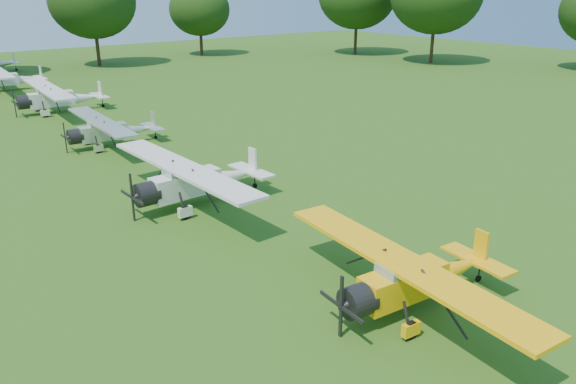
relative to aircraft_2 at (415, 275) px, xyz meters
name	(u,v)px	position (x,y,z in m)	size (l,w,h in m)	color
ground	(278,249)	(-0.78, 6.09, -1.18)	(160.00, 160.00, 0.00)	#325715
tree_belt	(348,33)	(2.79, 6.26, 6.85)	(137.36, 130.27, 14.52)	black
aircraft_2	(415,275)	(0.00, 0.00, 0.00)	(6.44, 10.25, 2.01)	#FCB50A
aircraft_3	(195,178)	(-0.87, 12.33, 0.10)	(6.96, 11.06, 2.18)	silver
aircraft_4	(110,129)	(-0.09, 24.65, -0.06)	(6.12, 9.74, 1.92)	silver
aircraft_5	(58,96)	(0.55, 37.06, 0.13)	(7.16, 11.40, 2.24)	silver
aircraft_6	(5,78)	(-0.34, 50.31, 0.09)	(6.92, 11.02, 2.17)	silver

